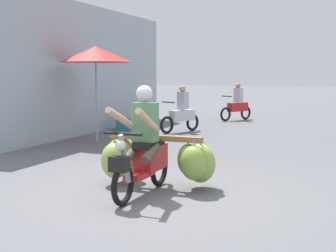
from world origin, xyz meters
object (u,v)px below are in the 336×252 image
motorbike_distant_ahead_right (182,113)px  motorbike_main_loaded (154,157)px  produce_crate (127,124)px  motorbike_distant_far_ahead (237,105)px  market_umbrella_near_shop (96,54)px

motorbike_distant_ahead_right → motorbike_main_loaded: bearing=-73.5°
motorbike_main_loaded → produce_crate: (-3.76, 6.59, -0.31)m
motorbike_main_loaded → motorbike_distant_far_ahead: bearing=96.7°
motorbike_main_loaded → produce_crate: size_ratio=3.34×
market_umbrella_near_shop → produce_crate: 3.29m
motorbike_distant_ahead_right → market_umbrella_near_shop: size_ratio=0.62×
motorbike_main_loaded → produce_crate: bearing=119.7°
motorbike_main_loaded → motorbike_distant_ahead_right: size_ratio=1.24×
motorbike_distant_ahead_right → produce_crate: size_ratio=2.70×
produce_crate → market_umbrella_near_shop: bearing=-80.7°
motorbike_distant_far_ahead → produce_crate: motorbike_distant_far_ahead is taller
motorbike_main_loaded → motorbike_distant_far_ahead: 10.95m
motorbike_distant_ahead_right → market_umbrella_near_shop: (-1.34, -2.68, 1.66)m
motorbike_main_loaded → motorbike_distant_ahead_right: motorbike_main_loaded is taller
motorbike_distant_ahead_right → produce_crate: (-1.76, -0.14, -0.39)m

